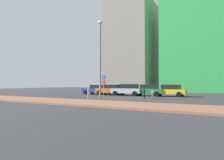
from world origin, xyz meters
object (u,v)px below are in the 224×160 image
at_px(parking_sign_post, 104,83).
at_px(parked_car_orange, 112,90).
at_px(parked_car_blue, 98,89).
at_px(traffic_bollard_edge, 88,93).
at_px(parking_meter, 108,90).
at_px(traffic_bollard_mid, 144,94).
at_px(parked_car_green, 148,90).
at_px(street_lamp, 100,54).
at_px(traffic_bollard_near, 100,94).
at_px(parked_car_yellow, 169,90).
at_px(parked_car_silver, 128,90).
at_px(traffic_bollard_far, 153,94).

bearing_deg(parking_sign_post, parked_car_orange, 102.55).
bearing_deg(parked_car_blue, parking_sign_post, -48.58).
relative_size(parked_car_blue, parking_sign_post, 1.69).
bearing_deg(parked_car_orange, traffic_bollard_edge, -84.57).
bearing_deg(parking_meter, traffic_bollard_mid, 1.83).
distance_m(parked_car_green, street_lamp, 8.77).
distance_m(traffic_bollard_near, traffic_bollard_edge, 1.72).
relative_size(parked_car_orange, parking_meter, 3.30).
bearing_deg(street_lamp, parked_car_orange, 109.79).
bearing_deg(parked_car_yellow, parked_car_silver, -173.73).
bearing_deg(parked_car_silver, traffic_bollard_far, -39.48).
xyz_separation_m(parked_car_green, street_lamp, (-2.80, -7.29, 3.98)).
height_order(parking_sign_post, traffic_bollard_edge, parking_sign_post).
bearing_deg(street_lamp, traffic_bollard_near, 117.19).
xyz_separation_m(parking_sign_post, traffic_bollard_edge, (-0.14, -3.07, -1.15)).
relative_size(parked_car_yellow, traffic_bollard_edge, 3.88).
height_order(parked_car_orange, traffic_bollard_far, parked_car_orange).
relative_size(parked_car_yellow, parking_sign_post, 1.57).
bearing_deg(traffic_bollard_edge, street_lamp, -16.36).
bearing_deg(parking_meter, parked_car_blue, 133.40).
bearing_deg(parking_sign_post, traffic_bollard_mid, -9.59).
height_order(parked_car_orange, parked_car_silver, parked_car_silver).
height_order(parked_car_silver, parking_meter, parked_car_silver).
bearing_deg(parked_car_orange, parked_car_blue, 170.68).
height_order(parked_car_yellow, traffic_bollard_mid, parked_car_yellow).
xyz_separation_m(parking_meter, traffic_bollard_edge, (-1.43, -1.97, -0.32)).
height_order(parked_car_orange, parking_sign_post, parking_sign_post).
bearing_deg(parked_car_blue, street_lamp, -55.34).
relative_size(traffic_bollard_mid, traffic_bollard_far, 1.15).
distance_m(parked_car_orange, parked_car_silver, 2.52).
bearing_deg(parked_car_orange, traffic_bollard_near, -70.68).
bearing_deg(parking_sign_post, parking_meter, -40.56).
bearing_deg(parking_sign_post, parked_car_yellow, 28.93).
xyz_separation_m(parking_meter, street_lamp, (0.49, -2.53, 3.89)).
xyz_separation_m(parked_car_silver, parking_sign_post, (-1.76, -3.38, 0.89)).
distance_m(parked_car_orange, parked_car_yellow, 7.97).
xyz_separation_m(street_lamp, traffic_bollard_mid, (3.89, 2.67, -4.25)).
xyz_separation_m(parked_car_green, traffic_bollard_mid, (1.09, -4.62, -0.27)).
xyz_separation_m(parked_car_yellow, traffic_bollard_far, (-0.77, -4.44, -0.33)).
relative_size(parking_sign_post, traffic_bollard_far, 3.03).
bearing_deg(traffic_bollard_mid, parking_meter, -178.17).
distance_m(parked_car_silver, parking_sign_post, 3.91).
height_order(parked_car_yellow, parking_meter, parked_car_yellow).
relative_size(parked_car_green, parking_sign_post, 1.50).
bearing_deg(parked_car_silver, traffic_bollard_mid, -47.99).
xyz_separation_m(parked_car_silver, street_lamp, (0.01, -7.01, 3.95)).
bearing_deg(traffic_bollard_far, parked_car_orange, 151.64).
height_order(parked_car_blue, parked_car_yellow, parked_car_yellow).
relative_size(parked_car_green, parked_car_yellow, 0.95).
relative_size(parked_car_silver, street_lamp, 0.51).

